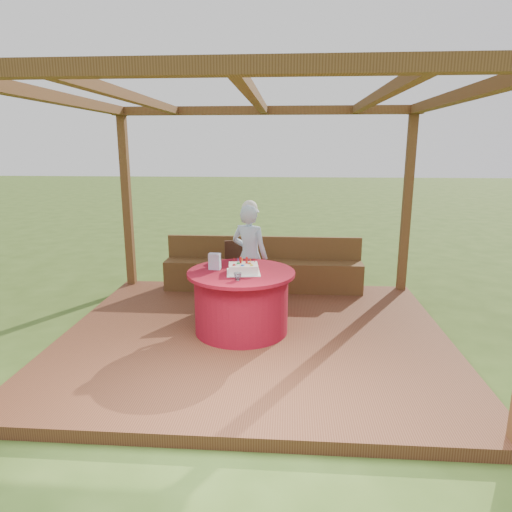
{
  "coord_description": "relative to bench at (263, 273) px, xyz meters",
  "views": [
    {
      "loc": [
        0.39,
        -5.02,
        2.27
      ],
      "look_at": [
        0.0,
        0.25,
        1.0
      ],
      "focal_mm": 32.0,
      "sensor_mm": 36.0,
      "label": 1
    }
  ],
  "objects": [
    {
      "name": "ground",
      "position": [
        0.0,
        -1.72,
        -0.38
      ],
      "size": [
        60.0,
        60.0,
        0.0
      ],
      "primitive_type": "plane",
      "color": "#37531B",
      "rests_on": "ground"
    },
    {
      "name": "deck",
      "position": [
        0.0,
        -1.72,
        -0.32
      ],
      "size": [
        4.5,
        4.0,
        0.12
      ],
      "primitive_type": "cube",
      "color": "brown",
      "rests_on": "ground"
    },
    {
      "name": "pergola",
      "position": [
        0.0,
        -1.72,
        2.02
      ],
      "size": [
        4.5,
        4.0,
        2.72
      ],
      "color": "brown",
      "rests_on": "deck"
    },
    {
      "name": "bench",
      "position": [
        0.0,
        0.0,
        0.0
      ],
      "size": [
        3.0,
        0.42,
        0.8
      ],
      "color": "brown",
      "rests_on": "deck"
    },
    {
      "name": "table",
      "position": [
        -0.16,
        -1.66,
        0.11
      ],
      "size": [
        1.26,
        1.26,
        0.74
      ],
      "color": "maroon",
      "rests_on": "deck"
    },
    {
      "name": "chair",
      "position": [
        -0.28,
        -0.62,
        0.21
      ],
      "size": [
        0.5,
        0.5,
        0.87
      ],
      "color": "#371C11",
      "rests_on": "deck"
    },
    {
      "name": "elderly_woman",
      "position": [
        -0.13,
        -0.82,
        0.47
      ],
      "size": [
        0.61,
        0.52,
        1.47
      ],
      "color": "#9BC2E7",
      "rests_on": "deck"
    },
    {
      "name": "birthday_cake",
      "position": [
        -0.13,
        -1.71,
        0.53
      ],
      "size": [
        0.42,
        0.42,
        0.18
      ],
      "color": "white",
      "rests_on": "table"
    },
    {
      "name": "gift_bag",
      "position": [
        -0.48,
        -1.59,
        0.57
      ],
      "size": [
        0.14,
        0.1,
        0.19
      ],
      "primitive_type": "cube",
      "rotation": [
        0.0,
        0.0,
        -0.11
      ],
      "color": "#E896CC",
      "rests_on": "table"
    },
    {
      "name": "drinking_glass",
      "position": [
        -0.16,
        -2.01,
        0.51
      ],
      "size": [
        0.09,
        0.09,
        0.08
      ],
      "primitive_type": "imported",
      "rotation": [
        0.0,
        0.0,
        -0.08
      ],
      "color": "white",
      "rests_on": "table"
    }
  ]
}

